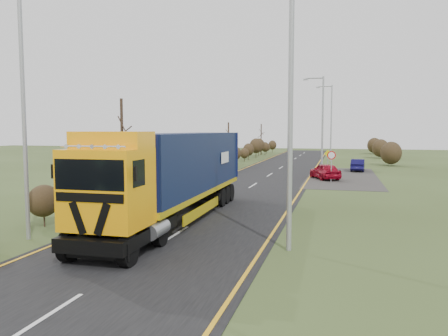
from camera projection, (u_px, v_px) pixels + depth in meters
ground at (205, 216)px, 21.14m from camera, size 160.00×160.00×0.00m
road at (248, 189)px, 30.76m from camera, size 8.00×120.00×0.02m
layby at (342, 177)px, 38.72m from camera, size 6.00×18.00×0.02m
lane_markings at (247, 189)px, 30.47m from camera, size 7.52×116.00×0.01m
hedgerow at (156, 167)px, 30.13m from camera, size 2.24×102.04×6.05m
lorry at (176, 170)px, 19.84m from camera, size 2.88×14.82×4.12m
car_red_hatchback at (325, 171)px, 36.95m from camera, size 3.05×4.28×1.35m
car_blue_sedan at (358, 165)px, 44.19m from camera, size 1.56×3.78×1.22m
streetlight_near at (287, 98)px, 14.74m from camera, size 2.02×0.19×9.51m
streetlight_mid at (321, 120)px, 41.17m from camera, size 1.95×0.18×9.18m
streetlight_far at (330, 119)px, 58.19m from camera, size 2.14×0.20×10.11m
left_pole at (23, 88)px, 16.19m from camera, size 0.16×0.16×11.47m
speed_sign at (331, 160)px, 35.01m from camera, size 0.69×0.10×2.48m
warning_board at (328, 157)px, 46.67m from camera, size 0.78×0.11×2.05m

